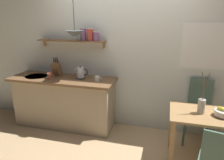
{
  "coord_description": "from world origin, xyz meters",
  "views": [
    {
      "loc": [
        0.73,
        -2.85,
        1.93
      ],
      "look_at": [
        -0.1,
        0.25,
        0.95
      ],
      "focal_mm": 34.03,
      "sensor_mm": 36.0,
      "label": 1
    }
  ],
  "objects": [
    {
      "name": "wall_shelf",
      "position": [
        -0.71,
        0.49,
        1.58
      ],
      "size": [
        1.21,
        0.2,
        0.34
      ],
      "color": "brown"
    },
    {
      "name": "back_wall",
      "position": [
        0.21,
        0.65,
        1.35
      ],
      "size": [
        6.8,
        0.11,
        2.7
      ],
      "color": "silver",
      "rests_on": "ground_plane"
    },
    {
      "name": "twig_vase",
      "position": [
        1.19,
        -0.15,
        0.83
      ],
      "size": [
        0.1,
        0.09,
        0.55
      ],
      "color": "#B7B2A8",
      "rests_on": "dining_table"
    },
    {
      "name": "ground_plane",
      "position": [
        0.0,
        0.0,
        0.0
      ],
      "size": [
        14.0,
        14.0,
        0.0
      ],
      "primitive_type": "plane",
      "color": "tan"
    },
    {
      "name": "electric_kettle",
      "position": [
        -0.68,
        0.36,
        1.0
      ],
      "size": [
        0.24,
        0.16,
        0.22
      ],
      "color": "black",
      "rests_on": "kitchen_counter"
    },
    {
      "name": "pendant_lamp",
      "position": [
        -0.71,
        0.27,
        1.65
      ],
      "size": [
        0.29,
        0.29,
        0.59
      ],
      "color": "black"
    },
    {
      "name": "kitchen_counter",
      "position": [
        -1.0,
        0.32,
        0.46
      ],
      "size": [
        1.83,
        0.63,
        0.9
      ],
      "color": "tan",
      "rests_on": "ground_plane"
    },
    {
      "name": "coffee_mug_by_sink",
      "position": [
        -1.18,
        0.2,
        0.95
      ],
      "size": [
        0.12,
        0.08,
        0.1
      ],
      "color": "#C6664C",
      "rests_on": "kitchen_counter"
    },
    {
      "name": "fruit_bowl",
      "position": [
        1.45,
        -0.17,
        0.77
      ],
      "size": [
        0.22,
        0.22,
        0.12
      ],
      "color": "silver",
      "rests_on": "dining_table"
    },
    {
      "name": "dining_chair_far",
      "position": [
        1.25,
        0.43,
        0.53
      ],
      "size": [
        0.45,
        0.47,
        0.99
      ],
      "color": "#4C6B5B",
      "rests_on": "ground_plane"
    },
    {
      "name": "knife_block",
      "position": [
        -1.14,
        0.39,
        1.04
      ],
      "size": [
        0.11,
        0.2,
        0.34
      ],
      "color": "brown",
      "rests_on": "kitchen_counter"
    },
    {
      "name": "coffee_mug_spare",
      "position": [
        -0.35,
        0.27,
        0.94
      ],
      "size": [
        0.12,
        0.08,
        0.09
      ],
      "color": "white",
      "rests_on": "kitchen_counter"
    },
    {
      "name": "dining_table",
      "position": [
        1.32,
        -0.15,
        0.6
      ],
      "size": [
        1.02,
        0.64,
        0.72
      ],
      "color": "tan",
      "rests_on": "ground_plane"
    }
  ]
}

